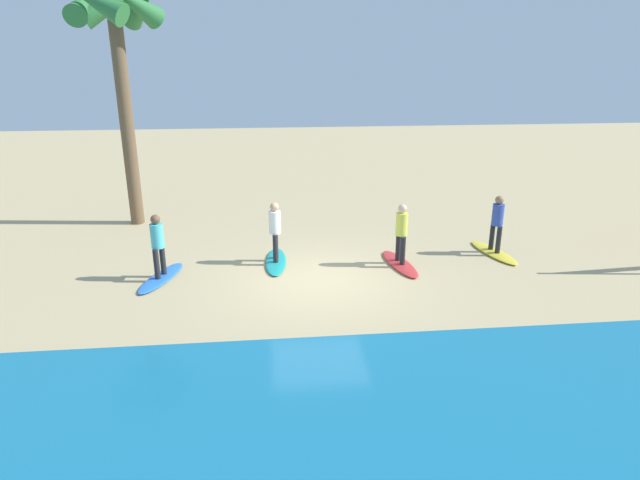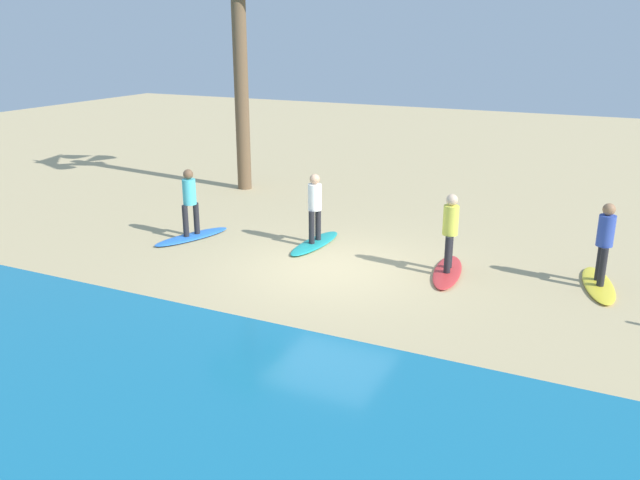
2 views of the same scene
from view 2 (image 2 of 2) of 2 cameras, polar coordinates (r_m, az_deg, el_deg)
The scene contains 9 objects.
ground_plane at distance 14.04m, azimuth 1.01°, elevation -2.57°, with size 60.00×60.00×0.00m, color tan.
surfboard_yellow at distance 14.22m, azimuth 23.15°, elevation -3.62°, with size 2.10×0.56×0.09m, color yellow.
surfer_yellow at distance 13.91m, azimuth 23.64°, elevation 0.19°, with size 0.32×0.45×1.64m.
surfboard_red at distance 14.02m, azimuth 11.07°, elevation -2.74°, with size 2.10×0.56×0.09m, color red.
surfer_red at distance 13.71m, azimuth 11.32°, elevation 1.14°, with size 0.32×0.46×1.64m.
surfboard_teal at distance 15.58m, azimuth -0.45°, elevation -0.28°, with size 2.10×0.56×0.09m, color teal.
surfer_teal at distance 15.30m, azimuth -0.45°, elevation 3.25°, with size 0.32×0.46×1.64m.
surfboard_blue at distance 16.38m, azimuth -11.11°, elevation 0.30°, with size 2.10×0.56×0.09m, color blue.
surfer_blue at distance 16.11m, azimuth -11.33°, elevation 3.66°, with size 0.32×0.44×1.64m.
Camera 2 is at (-5.46, 11.96, 4.94)m, focal length 36.62 mm.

